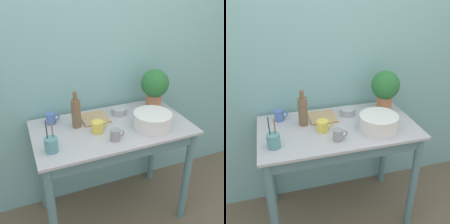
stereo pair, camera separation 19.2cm
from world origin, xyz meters
TOP-DOWN VIEW (x-y plane):
  - wall_back at (0.00, 0.71)m, footprint 6.00×0.05m
  - counter_table at (0.00, 0.30)m, footprint 1.19×0.65m
  - potted_plant at (0.44, 0.47)m, footprint 0.23×0.23m
  - bowl_wash_large at (0.27, 0.20)m, footprint 0.28×0.28m
  - bottle_tall at (-0.25, 0.42)m, footprint 0.07×0.07m
  - mug_grey at (-0.05, 0.14)m, footprint 0.10×0.07m
  - mug_blue at (-0.42, 0.54)m, footprint 0.11×0.07m
  - mug_yellow at (-0.12, 0.29)m, footprint 0.12×0.09m
  - bowl_small_steel at (0.13, 0.49)m, footprint 0.12×0.12m
  - utensil_cup at (-0.48, 0.17)m, footprint 0.09×0.09m
  - tray_board at (-0.09, 0.48)m, footprint 0.21×0.21m

SIDE VIEW (x-z plane):
  - counter_table at x=0.00m, z-range 0.25..1.14m
  - tray_board at x=-0.09m, z-range 0.89..0.90m
  - bowl_small_steel at x=0.13m, z-range 0.89..0.94m
  - mug_grey at x=-0.05m, z-range 0.89..0.97m
  - mug_yellow at x=-0.12m, z-range 0.89..0.97m
  - mug_blue at x=-0.42m, z-range 0.89..0.97m
  - utensil_cup at x=-0.48m, z-range 0.83..1.05m
  - bowl_wash_large at x=0.27m, z-range 0.89..1.01m
  - bottle_tall at x=-0.25m, z-range 0.86..1.15m
  - potted_plant at x=0.44m, z-range 0.92..1.27m
  - wall_back at x=0.00m, z-range 0.00..2.40m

